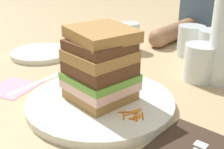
# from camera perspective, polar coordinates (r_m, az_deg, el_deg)

# --- Properties ---
(ground_plane) EXTENTS (3.00, 3.00, 0.00)m
(ground_plane) POSITION_cam_1_polar(r_m,az_deg,el_deg) (0.57, -2.31, -6.13)
(ground_plane) COLOR tan
(main_plate) EXTENTS (0.29, 0.29, 0.02)m
(main_plate) POSITION_cam_1_polar(r_m,az_deg,el_deg) (0.57, -1.91, -5.38)
(main_plate) COLOR white
(main_plate) RESTS_ON ground_plane
(sandwich) EXTENTS (0.14, 0.14, 0.14)m
(sandwich) POSITION_cam_1_polar(r_m,az_deg,el_deg) (0.54, -2.00, 1.82)
(sandwich) COLOR #A87A42
(sandwich) RESTS_ON main_plate
(carrot_shred_0) EXTENTS (0.01, 0.02, 0.00)m
(carrot_shred_0) POSITION_cam_1_polar(r_m,az_deg,el_deg) (0.61, -7.64, -2.55)
(carrot_shred_0) COLOR orange
(carrot_shred_0) RESTS_ON main_plate
(carrot_shred_1) EXTENTS (0.02, 0.01, 0.00)m
(carrot_shred_1) POSITION_cam_1_polar(r_m,az_deg,el_deg) (0.65, -6.44, -0.97)
(carrot_shred_1) COLOR orange
(carrot_shred_1) RESTS_ON main_plate
(carrot_shred_2) EXTENTS (0.02, 0.01, 0.00)m
(carrot_shred_2) POSITION_cam_1_polar(r_m,az_deg,el_deg) (0.64, -5.88, -1.23)
(carrot_shred_2) COLOR orange
(carrot_shred_2) RESTS_ON main_plate
(carrot_shred_3) EXTENTS (0.01, 0.02, 0.00)m
(carrot_shred_3) POSITION_cam_1_polar(r_m,az_deg,el_deg) (0.63, -5.65, -1.58)
(carrot_shred_3) COLOR orange
(carrot_shred_3) RESTS_ON main_plate
(carrot_shred_4) EXTENTS (0.02, 0.02, 0.00)m
(carrot_shred_4) POSITION_cam_1_polar(r_m,az_deg,el_deg) (0.61, -7.40, -2.28)
(carrot_shred_4) COLOR orange
(carrot_shred_4) RESTS_ON main_plate
(carrot_shred_5) EXTENTS (0.02, 0.02, 0.00)m
(carrot_shred_5) POSITION_cam_1_polar(r_m,az_deg,el_deg) (0.65, -7.29, -0.87)
(carrot_shred_5) COLOR orange
(carrot_shred_5) RESTS_ON main_plate
(carrot_shred_6) EXTENTS (0.02, 0.01, 0.00)m
(carrot_shred_6) POSITION_cam_1_polar(r_m,az_deg,el_deg) (0.62, -7.34, -1.98)
(carrot_shred_6) COLOR orange
(carrot_shred_6) RESTS_ON main_plate
(carrot_shred_7) EXTENTS (0.02, 0.01, 0.00)m
(carrot_shred_7) POSITION_cam_1_polar(r_m,az_deg,el_deg) (0.63, -7.09, -1.52)
(carrot_shred_7) COLOR orange
(carrot_shred_7) RESTS_ON main_plate
(carrot_shred_8) EXTENTS (0.03, 0.02, 0.00)m
(carrot_shred_8) POSITION_cam_1_polar(r_m,az_deg,el_deg) (0.63, -9.28, -1.62)
(carrot_shred_8) COLOR orange
(carrot_shred_8) RESTS_ON main_plate
(carrot_shred_9) EXTENTS (0.01, 0.02, 0.00)m
(carrot_shred_9) POSITION_cam_1_polar(r_m,az_deg,el_deg) (0.50, 5.18, -8.50)
(carrot_shred_9) COLOR orange
(carrot_shred_9) RESTS_ON main_plate
(carrot_shred_10) EXTENTS (0.01, 0.02, 0.00)m
(carrot_shred_10) POSITION_cam_1_polar(r_m,az_deg,el_deg) (0.52, 5.15, -7.02)
(carrot_shred_10) COLOR orange
(carrot_shred_10) RESTS_ON main_plate
(carrot_shred_11) EXTENTS (0.02, 0.02, 0.00)m
(carrot_shred_11) POSITION_cam_1_polar(r_m,az_deg,el_deg) (0.51, 2.51, -7.51)
(carrot_shred_11) COLOR orange
(carrot_shred_11) RESTS_ON main_plate
(carrot_shred_12) EXTENTS (0.02, 0.03, 0.00)m
(carrot_shred_12) POSITION_cam_1_polar(r_m,az_deg,el_deg) (0.50, 4.68, -8.05)
(carrot_shred_12) COLOR orange
(carrot_shred_12) RESTS_ON main_plate
(carrot_shred_13) EXTENTS (0.01, 0.02, 0.00)m
(carrot_shred_13) POSITION_cam_1_polar(r_m,az_deg,el_deg) (0.50, 4.55, -8.53)
(carrot_shred_13) COLOR orange
(carrot_shred_13) RESTS_ON main_plate
(carrot_shred_14) EXTENTS (0.02, 0.02, 0.00)m
(carrot_shred_14) POSITION_cam_1_polar(r_m,az_deg,el_deg) (0.50, 6.17, -8.22)
(carrot_shred_14) COLOR orange
(carrot_shred_14) RESTS_ON main_plate
(carrot_shred_15) EXTENTS (0.02, 0.03, 0.00)m
(carrot_shred_15) POSITION_cam_1_polar(r_m,az_deg,el_deg) (0.50, 2.39, -8.16)
(carrot_shred_15) COLOR orange
(carrot_shred_15) RESTS_ON main_plate
(carrot_shred_16) EXTENTS (0.01, 0.03, 0.00)m
(carrot_shred_16) POSITION_cam_1_polar(r_m,az_deg,el_deg) (0.51, 3.98, -7.71)
(carrot_shred_16) COLOR orange
(carrot_shred_16) RESTS_ON main_plate
(napkin_dark) EXTENTS (0.13, 0.13, 0.00)m
(napkin_dark) POSITION_cam_1_polar(r_m,az_deg,el_deg) (0.47, 16.72, -13.99)
(napkin_dark) COLOR #38281E
(napkin_dark) RESTS_ON ground_plane
(knife) EXTENTS (0.03, 0.20, 0.00)m
(knife) POSITION_cam_1_polar(r_m,az_deg,el_deg) (0.69, -13.91, -1.24)
(knife) COLOR silver
(knife) RESTS_ON ground_plane
(juice_glass) EXTENTS (0.07, 0.07, 0.09)m
(juice_glass) POSITION_cam_1_polar(r_m,az_deg,el_deg) (0.70, 17.13, 2.01)
(juice_glass) COLOR white
(juice_glass) RESTS_ON ground_plane
(empty_tumbler_0) EXTENTS (0.08, 0.08, 0.09)m
(empty_tumbler_0) POSITION_cam_1_polar(r_m,az_deg,el_deg) (0.87, 15.45, 6.49)
(empty_tumbler_0) COLOR silver
(empty_tumbler_0) RESTS_ON ground_plane
(empty_tumbler_1) EXTENTS (0.06, 0.06, 0.08)m
(empty_tumbler_1) POSITION_cam_1_polar(r_m,az_deg,el_deg) (0.90, 3.51, 7.58)
(empty_tumbler_1) COLOR silver
(empty_tumbler_1) RESTS_ON ground_plane
(empty_tumbler_2) EXTENTS (0.07, 0.07, 0.10)m
(empty_tumbler_2) POSITION_cam_1_polar(r_m,az_deg,el_deg) (0.79, 19.29, 4.87)
(empty_tumbler_2) COLOR silver
(empty_tumbler_2) RESTS_ON ground_plane
(side_plate) EXTENTS (0.18, 0.18, 0.01)m
(side_plate) POSITION_cam_1_polar(r_m,az_deg,el_deg) (0.87, -14.00, 4.16)
(side_plate) COLOR white
(side_plate) RESTS_ON ground_plane
(napkin_pink) EXTENTS (0.11, 0.11, 0.00)m
(napkin_pink) POSITION_cam_1_polar(r_m,az_deg,el_deg) (0.68, -19.38, -2.50)
(napkin_pink) COLOR pink
(napkin_pink) RESTS_ON ground_plane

